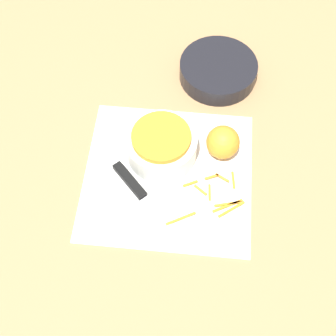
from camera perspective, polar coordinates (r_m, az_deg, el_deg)
name	(u,v)px	position (r m, az deg, el deg)	size (l,w,h in m)	color
ground_plane	(168,176)	(1.05, 0.00, -0.98)	(4.00, 4.00, 0.00)	#9E754C
cutting_board	(168,175)	(1.05, 0.00, -0.90)	(0.37, 0.36, 0.01)	silver
bowl_speckled	(161,145)	(1.04, -0.82, 2.85)	(0.16, 0.16, 0.07)	silver
bowl_dark	(218,70)	(1.20, 6.12, 11.75)	(0.19, 0.19, 0.05)	black
knife	(136,189)	(1.02, -3.88, -2.55)	(0.18, 0.19, 0.02)	black
orange_left	(223,142)	(1.05, 6.71, 3.15)	(0.08, 0.08, 0.08)	orange
peel_pile	(215,198)	(1.02, 5.69, -3.61)	(0.17, 0.15, 0.01)	orange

